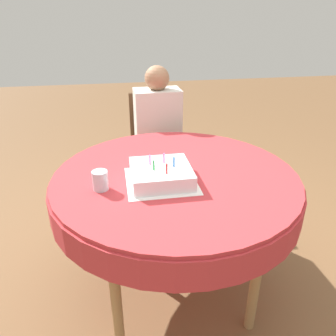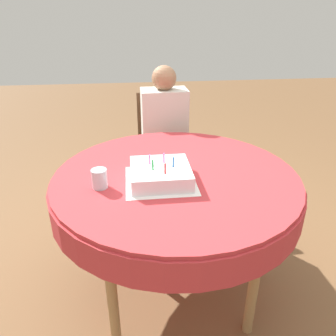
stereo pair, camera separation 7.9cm
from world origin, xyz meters
name	(u,v)px [view 1 (the left image)]	position (x,y,z in m)	size (l,w,h in m)	color
ground_plane	(174,286)	(0.00, 0.00, 0.00)	(12.00, 12.00, 0.00)	brown
dining_table	(175,189)	(0.00, 0.00, 0.67)	(1.23, 1.23, 0.76)	#BC3338
chair	(157,149)	(0.03, 0.93, 0.50)	(0.42, 0.42, 0.92)	#4C331E
person	(158,132)	(0.03, 0.83, 0.68)	(0.33, 0.31, 1.15)	#9E7051
napkin	(161,181)	(-0.08, -0.06, 0.76)	(0.33, 0.33, 0.00)	white
birthday_cake	(161,174)	(-0.08, -0.06, 0.80)	(0.28, 0.28, 0.12)	white
drinking_glass	(100,180)	(-0.36, -0.09, 0.80)	(0.07, 0.07, 0.09)	silver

